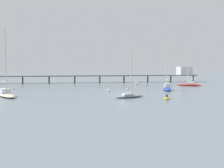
{
  "coord_description": "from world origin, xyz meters",
  "views": [
    {
      "loc": [
        -12.98,
        -58.4,
        7.15
      ],
      "look_at": [
        0.0,
        14.68,
        1.5
      ],
      "focal_mm": 41.66,
      "sensor_mm": 36.0,
      "label": 1
    }
  ],
  "objects_px": {
    "pier": "(142,73)",
    "sailboat_cream": "(6,93)",
    "sailboat_blue": "(167,87)",
    "mooring_buoy_outer": "(128,89)",
    "dinghy_yellow": "(167,98)",
    "mooring_buoy_mid": "(14,88)",
    "mooring_buoy_inner": "(137,83)",
    "mooring_buoy_near": "(108,90)",
    "sailboat_red": "(189,84)",
    "sailboat_gray": "(129,95)"
  },
  "relations": [
    {
      "from": "sailboat_blue",
      "to": "mooring_buoy_near",
      "type": "xyz_separation_m",
      "value": [
        -16.47,
        -1.11,
        -0.46
      ]
    },
    {
      "from": "dinghy_yellow",
      "to": "mooring_buoy_mid",
      "type": "relative_size",
      "value": 4.15
    },
    {
      "from": "sailboat_gray",
      "to": "mooring_buoy_inner",
      "type": "height_order",
      "value": "sailboat_gray"
    },
    {
      "from": "pier",
      "to": "mooring_buoy_inner",
      "type": "relative_size",
      "value": 89.24
    },
    {
      "from": "pier",
      "to": "sailboat_cream",
      "type": "bearing_deg",
      "value": -137.19
    },
    {
      "from": "mooring_buoy_inner",
      "to": "mooring_buoy_mid",
      "type": "distance_m",
      "value": 40.4
    },
    {
      "from": "mooring_buoy_inner",
      "to": "mooring_buoy_mid",
      "type": "bearing_deg",
      "value": -164.93
    },
    {
      "from": "sailboat_blue",
      "to": "sailboat_cream",
      "type": "distance_m",
      "value": 41.06
    },
    {
      "from": "sailboat_cream",
      "to": "mooring_buoy_inner",
      "type": "height_order",
      "value": "sailboat_cream"
    },
    {
      "from": "mooring_buoy_outer",
      "to": "sailboat_blue",
      "type": "bearing_deg",
      "value": -14.66
    },
    {
      "from": "dinghy_yellow",
      "to": "mooring_buoy_mid",
      "type": "distance_m",
      "value": 44.26
    },
    {
      "from": "sailboat_cream",
      "to": "mooring_buoy_mid",
      "type": "distance_m",
      "value": 17.15
    },
    {
      "from": "mooring_buoy_near",
      "to": "mooring_buoy_outer",
      "type": "height_order",
      "value": "mooring_buoy_near"
    },
    {
      "from": "mooring_buoy_near",
      "to": "sailboat_cream",
      "type": "bearing_deg",
      "value": -165.65
    },
    {
      "from": "sailboat_blue",
      "to": "mooring_buoy_outer",
      "type": "height_order",
      "value": "sailboat_blue"
    },
    {
      "from": "sailboat_blue",
      "to": "sailboat_cream",
      "type": "height_order",
      "value": "sailboat_cream"
    },
    {
      "from": "sailboat_gray",
      "to": "dinghy_yellow",
      "type": "bearing_deg",
      "value": -28.18
    },
    {
      "from": "mooring_buoy_mid",
      "to": "pier",
      "type": "bearing_deg",
      "value": 27.0
    },
    {
      "from": "pier",
      "to": "sailboat_blue",
      "type": "distance_m",
      "value": 32.71
    },
    {
      "from": "mooring_buoy_outer",
      "to": "mooring_buoy_inner",
      "type": "height_order",
      "value": "mooring_buoy_inner"
    },
    {
      "from": "sailboat_cream",
      "to": "mooring_buoy_mid",
      "type": "height_order",
      "value": "sailboat_cream"
    },
    {
      "from": "sailboat_blue",
      "to": "mooring_buoy_near",
      "type": "height_order",
      "value": "sailboat_blue"
    },
    {
      "from": "sailboat_red",
      "to": "mooring_buoy_outer",
      "type": "relative_size",
      "value": 17.84
    },
    {
      "from": "dinghy_yellow",
      "to": "mooring_buoy_inner",
      "type": "distance_m",
      "value": 37.78
    },
    {
      "from": "sailboat_red",
      "to": "mooring_buoy_inner",
      "type": "bearing_deg",
      "value": 154.04
    },
    {
      "from": "mooring_buoy_near",
      "to": "sailboat_gray",
      "type": "bearing_deg",
      "value": -78.56
    },
    {
      "from": "pier",
      "to": "mooring_buoy_near",
      "type": "distance_m",
      "value": 38.72
    },
    {
      "from": "sailboat_blue",
      "to": "mooring_buoy_mid",
      "type": "xyz_separation_m",
      "value": [
        -42.01,
        9.83,
        -0.5
      ]
    },
    {
      "from": "dinghy_yellow",
      "to": "mooring_buoy_outer",
      "type": "bearing_deg",
      "value": 99.84
    },
    {
      "from": "pier",
      "to": "mooring_buoy_mid",
      "type": "height_order",
      "value": "pier"
    },
    {
      "from": "sailboat_gray",
      "to": "sailboat_cream",
      "type": "relative_size",
      "value": 0.67
    },
    {
      "from": "sailboat_blue",
      "to": "mooring_buoy_inner",
      "type": "relative_size",
      "value": 14.31
    },
    {
      "from": "sailboat_blue",
      "to": "sailboat_cream",
      "type": "bearing_deg",
      "value": -169.84
    },
    {
      "from": "sailboat_blue",
      "to": "mooring_buoy_inner",
      "type": "height_order",
      "value": "sailboat_blue"
    },
    {
      "from": "sailboat_red",
      "to": "sailboat_blue",
      "type": "distance_m",
      "value": 18.03
    },
    {
      "from": "sailboat_gray",
      "to": "mooring_buoy_outer",
      "type": "xyz_separation_m",
      "value": [
        3.5,
        16.24,
        -0.35
      ]
    },
    {
      "from": "sailboat_cream",
      "to": "mooring_buoy_mid",
      "type": "relative_size",
      "value": 24.15
    },
    {
      "from": "pier",
      "to": "sailboat_gray",
      "type": "height_order",
      "value": "sailboat_gray"
    },
    {
      "from": "pier",
      "to": "mooring_buoy_mid",
      "type": "bearing_deg",
      "value": -153.0
    },
    {
      "from": "sailboat_blue",
      "to": "mooring_buoy_outer",
      "type": "distance_m",
      "value": 10.82
    },
    {
      "from": "sailboat_red",
      "to": "dinghy_yellow",
      "type": "distance_m",
      "value": 35.85
    },
    {
      "from": "pier",
      "to": "sailboat_gray",
      "type": "relative_size",
      "value": 7.97
    },
    {
      "from": "sailboat_cream",
      "to": "mooring_buoy_inner",
      "type": "relative_size",
      "value": 16.67
    },
    {
      "from": "pier",
      "to": "mooring_buoy_outer",
      "type": "distance_m",
      "value": 32.62
    },
    {
      "from": "sailboat_red",
      "to": "sailboat_blue",
      "type": "relative_size",
      "value": 0.75
    },
    {
      "from": "sailboat_red",
      "to": "mooring_buoy_near",
      "type": "bearing_deg",
      "value": -154.98
    },
    {
      "from": "sailboat_gray",
      "to": "mooring_buoy_near",
      "type": "height_order",
      "value": "sailboat_gray"
    },
    {
      "from": "sailboat_gray",
      "to": "mooring_buoy_inner",
      "type": "relative_size",
      "value": 11.2
    },
    {
      "from": "pier",
      "to": "sailboat_cream",
      "type": "relative_size",
      "value": 5.35
    },
    {
      "from": "sailboat_red",
      "to": "pier",
      "type": "bearing_deg",
      "value": 117.6
    }
  ]
}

